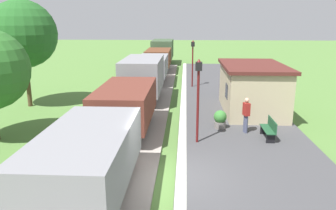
{
  "coord_description": "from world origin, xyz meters",
  "views": [
    {
      "loc": [
        0.5,
        -10.54,
        5.57
      ],
      "look_at": [
        -0.28,
        4.27,
        1.7
      ],
      "focal_mm": 35.5,
      "sensor_mm": 36.0,
      "label": 1
    }
  ],
  "objects": [
    {
      "name": "ground_plane",
      "position": [
        0.0,
        0.0,
        0.0
      ],
      "size": [
        160.0,
        160.0,
        0.0
      ],
      "primitive_type": "plane",
      "color": "#517A38"
    },
    {
      "name": "platform_slab",
      "position": [
        3.2,
        0.0,
        0.12
      ],
      "size": [
        6.0,
        60.0,
        0.25
      ],
      "primitive_type": "cube",
      "color": "#424244",
      "rests_on": "ground"
    },
    {
      "name": "platform_edge_stripe",
      "position": [
        0.4,
        0.0,
        0.25
      ],
      "size": [
        0.36,
        60.0,
        0.01
      ],
      "primitive_type": "cube",
      "color": "silver",
      "rests_on": "platform_slab"
    },
    {
      "name": "track_ballast",
      "position": [
        -2.4,
        0.0,
        0.06
      ],
      "size": [
        3.8,
        60.0,
        0.12
      ],
      "primitive_type": "cube",
      "color": "#9E9389",
      "rests_on": "ground"
    },
    {
      "name": "rail_near",
      "position": [
        -1.68,
        0.0,
        0.19
      ],
      "size": [
        0.07,
        60.0,
        0.14
      ],
      "primitive_type": "cube",
      "color": "slate",
      "rests_on": "track_ballast"
    },
    {
      "name": "rail_far",
      "position": [
        -3.12,
        0.0,
        0.19
      ],
      "size": [
        0.07,
        60.0,
        0.14
      ],
      "primitive_type": "cube",
      "color": "slate",
      "rests_on": "track_ballast"
    },
    {
      "name": "freight_train",
      "position": [
        -2.4,
        15.55,
        1.51
      ],
      "size": [
        2.5,
        39.2,
        2.72
      ],
      "color": "gray",
      "rests_on": "rail_near"
    },
    {
      "name": "station_hut",
      "position": [
        4.4,
        8.69,
        1.65
      ],
      "size": [
        3.5,
        5.8,
        2.78
      ],
      "color": "tan",
      "rests_on": "platform_slab"
    },
    {
      "name": "bench_near_hut",
      "position": [
        4.35,
        4.01,
        0.72
      ],
      "size": [
        0.42,
        1.5,
        0.91
      ],
      "color": "#1E4C2D",
      "rests_on": "platform_slab"
    },
    {
      "name": "person_waiting",
      "position": [
        3.41,
        4.79,
        1.18
      ],
      "size": [
        0.32,
        0.43,
        1.71
      ],
      "rotation": [
        0.0,
        0.0,
        3.39
      ],
      "color": "#474C66",
      "rests_on": "platform_slab"
    },
    {
      "name": "potted_planter",
      "position": [
        2.26,
        5.38,
        0.72
      ],
      "size": [
        0.64,
        0.64,
        0.92
      ],
      "color": "slate",
      "rests_on": "platform_slab"
    },
    {
      "name": "lamp_post_near",
      "position": [
        1.06,
        3.38,
        2.8
      ],
      "size": [
        0.28,
        0.28,
        3.7
      ],
      "color": "#591414",
      "rests_on": "platform_slab"
    },
    {
      "name": "lamp_post_far",
      "position": [
        1.06,
        15.87,
        2.8
      ],
      "size": [
        0.28,
        0.28,
        3.7
      ],
      "color": "#591414",
      "rests_on": "platform_slab"
    },
    {
      "name": "tree_trackside_far",
      "position": [
        -9.65,
        10.05,
        4.63
      ],
      "size": [
        4.21,
        4.21,
        6.74
      ],
      "color": "#4C3823",
      "rests_on": "ground"
    }
  ]
}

